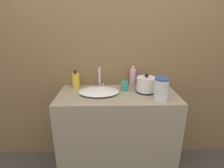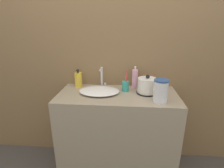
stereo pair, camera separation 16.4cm
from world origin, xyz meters
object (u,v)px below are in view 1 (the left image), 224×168
(electric_kettle, at_px, (146,85))
(shampoo_bottle, at_px, (76,81))
(faucet, at_px, (100,77))
(toothbrush_cup, at_px, (124,85))
(lotion_bottle, at_px, (133,78))
(water_pitcher, at_px, (161,89))

(electric_kettle, height_order, shampoo_bottle, shampoo_bottle)
(faucet, distance_m, shampoo_bottle, 0.25)
(faucet, height_order, shampoo_bottle, faucet)
(electric_kettle, distance_m, toothbrush_cup, 0.21)
(toothbrush_cup, xyz_separation_m, lotion_bottle, (0.09, 0.11, 0.04))
(faucet, relative_size, shampoo_bottle, 1.11)
(lotion_bottle, distance_m, shampoo_bottle, 0.59)
(faucet, distance_m, water_pitcher, 0.64)
(shampoo_bottle, xyz_separation_m, water_pitcher, (0.79, -0.31, 0.02))
(faucet, xyz_separation_m, shampoo_bottle, (-0.25, -0.02, -0.03))
(electric_kettle, bearing_deg, water_pitcher, -64.10)
(electric_kettle, height_order, lotion_bottle, lotion_bottle)
(toothbrush_cup, bearing_deg, lotion_bottle, 49.01)
(shampoo_bottle, distance_m, water_pitcher, 0.85)
(toothbrush_cup, bearing_deg, shampoo_bottle, 170.29)
(electric_kettle, xyz_separation_m, lotion_bottle, (-0.11, 0.15, 0.03))
(electric_kettle, distance_m, water_pitcher, 0.21)
(lotion_bottle, bearing_deg, electric_kettle, -52.92)
(toothbrush_cup, relative_size, lotion_bottle, 0.98)
(lotion_bottle, distance_m, water_pitcher, 0.39)
(lotion_bottle, height_order, water_pitcher, lotion_bottle)
(shampoo_bottle, relative_size, water_pitcher, 0.97)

